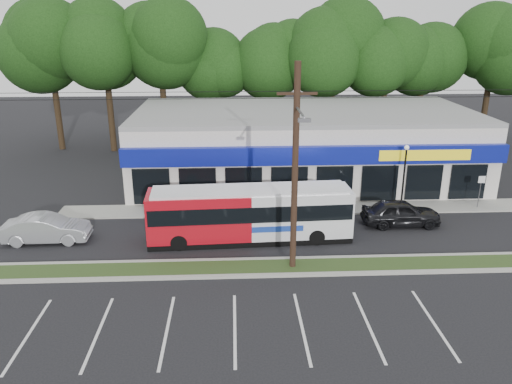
{
  "coord_description": "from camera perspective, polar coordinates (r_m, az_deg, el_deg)",
  "views": [
    {
      "loc": [
        0.15,
        -21.05,
        11.73
      ],
      "look_at": [
        1.37,
        5.0,
        2.63
      ],
      "focal_mm": 35.0,
      "sensor_mm": 36.0,
      "label": 1
    }
  ],
  "objects": [
    {
      "name": "pedestrian_a",
      "position": [
        30.21,
        9.18,
        -2.08
      ],
      "size": [
        0.67,
        0.46,
        1.76
      ],
      "primitive_type": "imported",
      "rotation": [
        0.0,
        0.0,
        3.08
      ],
      "color": "silver",
      "rests_on": "ground"
    },
    {
      "name": "car_dark",
      "position": [
        30.96,
        16.23,
        -2.28
      ],
      "size": [
        4.62,
        1.9,
        1.57
      ],
      "primitive_type": "imported",
      "rotation": [
        0.0,
        0.0,
        1.56
      ],
      "color": "black",
      "rests_on": "ground"
    },
    {
      "name": "lamp_post",
      "position": [
        33.03,
        16.62,
        2.49
      ],
      "size": [
        0.3,
        0.3,
        4.25
      ],
      "color": "black",
      "rests_on": "ground"
    },
    {
      "name": "curb_north",
      "position": [
        25.7,
        -2.76,
        -7.78
      ],
      "size": [
        40.0,
        0.25,
        0.14
      ],
      "primitive_type": "cube",
      "color": "#9E9E93",
      "rests_on": "ground"
    },
    {
      "name": "ground",
      "position": [
        24.1,
        -2.75,
        -9.92
      ],
      "size": [
        120.0,
        120.0,
        0.0
      ],
      "primitive_type": "plane",
      "color": "black",
      "rests_on": "ground"
    },
    {
      "name": "grass_strip",
      "position": [
        24.95,
        -2.75,
        -8.68
      ],
      "size": [
        40.0,
        1.6,
        0.12
      ],
      "primitive_type": "cube",
      "color": "#2B3C18",
      "rests_on": "ground"
    },
    {
      "name": "strip_mall",
      "position": [
        38.44,
        5.41,
        5.48
      ],
      "size": [
        25.0,
        12.55,
        5.3
      ],
      "color": "#BBB5AE",
      "rests_on": "ground"
    },
    {
      "name": "car_silver",
      "position": [
        29.9,
        -22.83,
        -3.87
      ],
      "size": [
        4.69,
        1.75,
        1.53
      ],
      "primitive_type": "imported",
      "rotation": [
        0.0,
        0.0,
        1.6
      ],
      "color": "#97999E",
      "rests_on": "ground"
    },
    {
      "name": "utility_pole",
      "position": [
        23.03,
        4.11,
        3.26
      ],
      "size": [
        50.0,
        2.77,
        10.0
      ],
      "color": "black",
      "rests_on": "ground"
    },
    {
      "name": "sidewalk",
      "position": [
        32.61,
        6.05,
        -1.87
      ],
      "size": [
        32.0,
        2.2,
        0.1
      ],
      "primitive_type": "cube",
      "color": "#9E9E93",
      "rests_on": "ground"
    },
    {
      "name": "tree_line",
      "position": [
        47.33,
        2.05,
        15.2
      ],
      "size": [
        46.76,
        6.76,
        11.83
      ],
      "color": "black",
      "rests_on": "ground"
    },
    {
      "name": "curb_south",
      "position": [
        24.2,
        -2.75,
        -9.6
      ],
      "size": [
        40.0,
        0.25,
        0.14
      ],
      "primitive_type": "cube",
      "color": "#9E9E93",
      "rests_on": "ground"
    },
    {
      "name": "metrobus",
      "position": [
        27.51,
        -0.68,
        -2.4
      ],
      "size": [
        11.28,
        2.9,
        3.01
      ],
      "rotation": [
        0.0,
        0.0,
        0.05
      ],
      "color": "#B10D19",
      "rests_on": "ground"
    },
    {
      "name": "pedestrian_b",
      "position": [
        31.53,
        3.52,
        -1.11
      ],
      "size": [
        0.8,
        0.63,
        1.58
      ],
      "primitive_type": "imported",
      "rotation": [
        0.0,
        0.0,
        3.09
      ],
      "color": "silver",
      "rests_on": "ground"
    },
    {
      "name": "sign_post",
      "position": [
        35.11,
        24.29,
        0.63
      ],
      "size": [
        0.45,
        0.1,
        2.23
      ],
      "color": "#59595E",
      "rests_on": "ground"
    }
  ]
}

